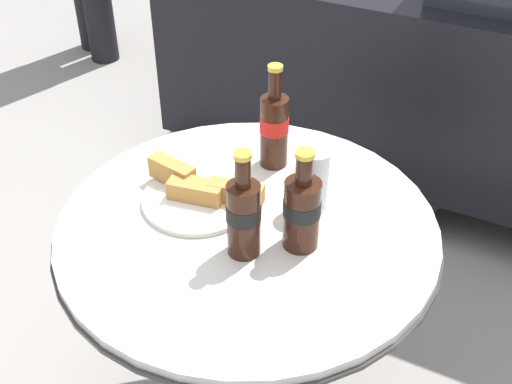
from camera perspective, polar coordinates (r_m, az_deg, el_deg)
bistro_table at (r=1.43m, az=-0.72°, el=-7.24°), size 0.80×0.80×0.71m
cola_bottle_left at (r=1.44m, az=1.63°, el=5.79°), size 0.07×0.07×0.25m
cola_bottle_right at (r=1.22m, az=4.10°, el=-1.59°), size 0.07×0.07×0.22m
cola_bottle_center at (r=1.20m, az=-1.11°, el=-2.05°), size 0.07×0.07×0.23m
drinking_glass at (r=1.33m, az=5.15°, el=0.90°), size 0.07×0.07×0.14m
lunch_plate_near at (r=1.38m, az=-5.08°, el=-0.05°), size 0.28×0.24×0.06m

